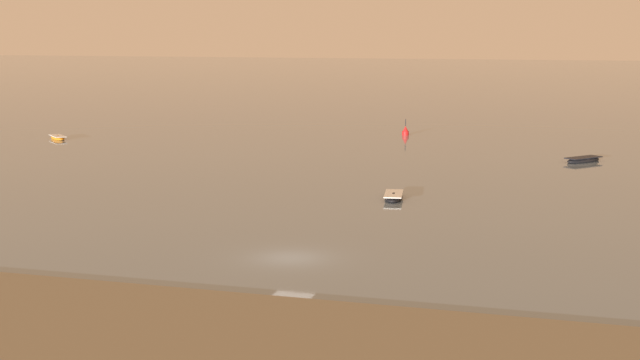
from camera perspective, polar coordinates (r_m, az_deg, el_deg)
ground_plane at (r=56.64m, az=-1.85°, el=-4.82°), size 800.00×800.00×0.00m
rowboat_moored_0 at (r=76.39m, az=4.55°, el=-1.04°), size 2.15×4.47×0.68m
rowboat_moored_4 at (r=101.55m, az=15.89°, el=1.19°), size 4.18×4.57×0.73m
rowboat_moored_8 at (r=122.93m, az=-15.83°, el=2.52°), size 3.91×3.83×0.64m
channel_buoy at (r=123.29m, az=5.28°, el=2.98°), size 0.90×0.90×2.30m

